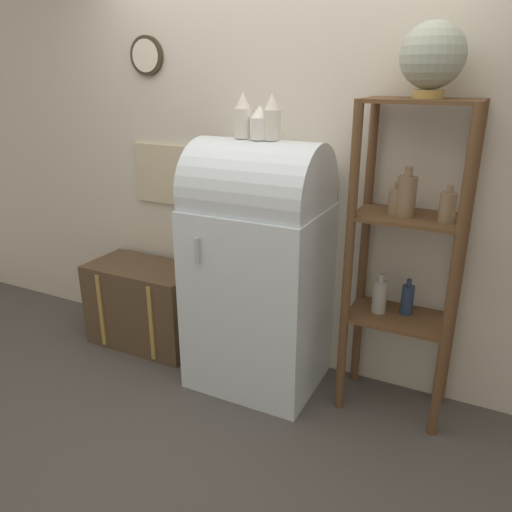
# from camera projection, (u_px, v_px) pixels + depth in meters

# --- Properties ---
(ground_plane) EXTENTS (12.00, 12.00, 0.00)m
(ground_plane) POSITION_uv_depth(u_px,v_px,m) (241.00, 397.00, 3.04)
(ground_plane) COLOR #4C4742
(wall_back) EXTENTS (7.00, 0.09, 2.70)m
(wall_back) POSITION_uv_depth(u_px,v_px,m) (282.00, 160.00, 3.06)
(wall_back) COLOR beige
(wall_back) RESTS_ON ground_plane
(refrigerator) EXTENTS (0.76, 0.66, 1.51)m
(refrigerator) POSITION_uv_depth(u_px,v_px,m) (258.00, 265.00, 2.97)
(refrigerator) COLOR silver
(refrigerator) RESTS_ON ground_plane
(suitcase_trunk) EXTENTS (0.79, 0.45, 0.59)m
(suitcase_trunk) POSITION_uv_depth(u_px,v_px,m) (146.00, 304.00, 3.57)
(suitcase_trunk) COLOR brown
(suitcase_trunk) RESTS_ON ground_plane
(shelf_unit) EXTENTS (0.58, 0.37, 1.74)m
(shelf_unit) POSITION_uv_depth(u_px,v_px,m) (406.00, 246.00, 2.64)
(shelf_unit) COLOR brown
(shelf_unit) RESTS_ON ground_plane
(globe) EXTENTS (0.30, 0.30, 0.34)m
(globe) POSITION_uv_depth(u_px,v_px,m) (433.00, 56.00, 2.30)
(globe) COLOR #AD8942
(globe) RESTS_ON shelf_unit
(vase_left) EXTENTS (0.10, 0.10, 0.24)m
(vase_left) POSITION_uv_depth(u_px,v_px,m) (243.00, 117.00, 2.72)
(vase_left) COLOR silver
(vase_left) RESTS_ON refrigerator
(vase_center) EXTENTS (0.11, 0.11, 0.18)m
(vase_center) POSITION_uv_depth(u_px,v_px,m) (260.00, 124.00, 2.67)
(vase_center) COLOR white
(vase_center) RESTS_ON refrigerator
(vase_right) EXTENTS (0.10, 0.10, 0.24)m
(vase_right) POSITION_uv_depth(u_px,v_px,m) (272.00, 118.00, 2.64)
(vase_right) COLOR silver
(vase_right) RESTS_ON refrigerator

